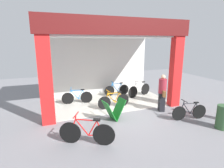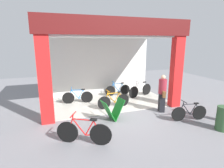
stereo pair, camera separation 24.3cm
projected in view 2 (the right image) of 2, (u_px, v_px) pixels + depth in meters
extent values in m
plane|color=gray|center=(118.00, 113.00, 8.09)|extent=(20.79, 20.79, 0.00)
cube|color=beige|center=(107.00, 101.00, 9.66)|extent=(6.40, 3.43, 0.02)
cube|color=silver|center=(98.00, 66.00, 10.86)|extent=(6.40, 0.12, 3.37)
cube|color=red|center=(45.00, 81.00, 6.77)|extent=(0.49, 0.36, 3.37)
cube|color=red|center=(176.00, 72.00, 8.64)|extent=(0.49, 0.36, 3.37)
cube|color=#591414|center=(120.00, 26.00, 7.10)|extent=(6.60, 0.20, 0.70)
cube|color=silver|center=(106.00, 37.00, 8.91)|extent=(6.40, 3.43, 0.06)
cylinder|color=black|center=(147.00, 89.00, 10.79)|extent=(0.66, 0.26, 0.68)
cylinder|color=black|center=(134.00, 92.00, 10.16)|extent=(0.66, 0.26, 0.68)
cylinder|color=white|center=(144.00, 90.00, 10.65)|extent=(0.45, 0.18, 0.09)
cylinder|color=white|center=(143.00, 87.00, 10.54)|extent=(0.29, 0.13, 0.51)
cylinder|color=white|center=(139.00, 88.00, 10.34)|extent=(0.41, 0.17, 0.54)
cylinder|color=white|center=(140.00, 83.00, 10.37)|extent=(0.63, 0.24, 0.05)
cylinder|color=white|center=(145.00, 86.00, 10.67)|extent=(0.23, 0.11, 0.46)
cylinder|color=white|center=(135.00, 88.00, 10.17)|extent=(0.21, 0.10, 0.47)
cylinder|color=white|center=(137.00, 83.00, 10.16)|extent=(0.07, 0.05, 0.14)
cylinder|color=white|center=(137.00, 81.00, 10.15)|extent=(0.18, 0.46, 0.03)
cube|color=black|center=(144.00, 82.00, 10.56)|extent=(0.23, 0.16, 0.05)
cylinder|color=black|center=(123.00, 100.00, 8.86)|extent=(0.64, 0.10, 0.64)
cylinder|color=black|center=(104.00, 103.00, 8.47)|extent=(0.64, 0.10, 0.64)
cylinder|color=orange|center=(119.00, 101.00, 8.77)|extent=(0.43, 0.07, 0.08)
cylinder|color=orange|center=(117.00, 97.00, 8.69)|extent=(0.28, 0.06, 0.48)
cylinder|color=orange|center=(111.00, 98.00, 8.57)|extent=(0.39, 0.07, 0.50)
cylinder|color=orange|center=(114.00, 93.00, 8.57)|extent=(0.61, 0.09, 0.05)
cylinder|color=orange|center=(121.00, 96.00, 8.77)|extent=(0.21, 0.05, 0.43)
cylinder|color=orange|center=(106.00, 98.00, 8.46)|extent=(0.19, 0.05, 0.44)
cylinder|color=orange|center=(108.00, 92.00, 8.43)|extent=(0.06, 0.04, 0.13)
cylinder|color=orange|center=(108.00, 91.00, 8.42)|extent=(0.07, 0.45, 0.03)
cube|color=black|center=(119.00, 92.00, 8.68)|extent=(0.20, 0.11, 0.05)
cylinder|color=black|center=(125.00, 90.00, 10.89)|extent=(0.61, 0.05, 0.61)
cylinder|color=black|center=(110.00, 91.00, 10.58)|extent=(0.61, 0.05, 0.61)
cylinder|color=blue|center=(122.00, 90.00, 10.82)|extent=(0.41, 0.04, 0.08)
cylinder|color=blue|center=(120.00, 87.00, 10.75)|extent=(0.27, 0.04, 0.46)
cylinder|color=blue|center=(116.00, 88.00, 10.65)|extent=(0.37, 0.04, 0.48)
cylinder|color=blue|center=(118.00, 84.00, 10.64)|extent=(0.58, 0.04, 0.05)
cylinder|color=blue|center=(123.00, 87.00, 10.81)|extent=(0.20, 0.04, 0.41)
cylinder|color=blue|center=(112.00, 87.00, 10.56)|extent=(0.18, 0.04, 0.42)
cylinder|color=blue|center=(113.00, 83.00, 10.53)|extent=(0.05, 0.03, 0.13)
cylinder|color=blue|center=(113.00, 82.00, 10.52)|extent=(0.04, 0.42, 0.03)
cube|color=black|center=(122.00, 83.00, 10.73)|extent=(0.19, 0.09, 0.05)
cylinder|color=black|center=(87.00, 97.00, 9.41)|extent=(0.61, 0.13, 0.61)
cylinder|color=black|center=(68.00, 98.00, 9.24)|extent=(0.61, 0.13, 0.61)
cylinder|color=blue|center=(83.00, 98.00, 9.38)|extent=(0.41, 0.09, 0.08)
cylinder|color=blue|center=(81.00, 94.00, 9.32)|extent=(0.27, 0.07, 0.46)
cylinder|color=blue|center=(75.00, 94.00, 9.26)|extent=(0.38, 0.09, 0.48)
cylinder|color=blue|center=(77.00, 90.00, 9.23)|extent=(0.59, 0.12, 0.05)
cylinder|color=blue|center=(85.00, 94.00, 9.35)|extent=(0.20, 0.06, 0.41)
cylinder|color=blue|center=(70.00, 94.00, 9.21)|extent=(0.19, 0.06, 0.42)
cylinder|color=blue|center=(71.00, 89.00, 9.16)|extent=(0.06, 0.04, 0.13)
cylinder|color=blue|center=(72.00, 88.00, 9.15)|extent=(0.09, 0.43, 0.03)
cube|color=black|center=(83.00, 89.00, 9.28)|extent=(0.20, 0.12, 0.05)
cylinder|color=black|center=(101.00, 135.00, 5.52)|extent=(0.63, 0.36, 0.69)
cylinder|color=black|center=(67.00, 132.00, 5.68)|extent=(0.63, 0.36, 0.69)
cylinder|color=red|center=(93.00, 135.00, 5.56)|extent=(0.43, 0.25, 0.09)
cylinder|color=red|center=(90.00, 128.00, 5.53)|extent=(0.28, 0.17, 0.52)
cylinder|color=red|center=(79.00, 127.00, 5.57)|extent=(0.39, 0.23, 0.54)
cylinder|color=red|center=(83.00, 120.00, 5.50)|extent=(0.60, 0.34, 0.05)
cylinder|color=red|center=(97.00, 128.00, 5.49)|extent=(0.22, 0.14, 0.46)
cylinder|color=red|center=(70.00, 126.00, 5.61)|extent=(0.20, 0.13, 0.48)
cylinder|color=red|center=(73.00, 117.00, 5.53)|extent=(0.07, 0.06, 0.14)
cylinder|color=red|center=(73.00, 115.00, 5.51)|extent=(0.25, 0.44, 0.03)
cube|color=black|center=(94.00, 120.00, 5.44)|extent=(0.23, 0.19, 0.05)
cylinder|color=black|center=(199.00, 113.00, 7.36)|extent=(0.59, 0.13, 0.59)
cylinder|color=black|center=(179.00, 114.00, 7.21)|extent=(0.59, 0.13, 0.59)
cylinder|color=black|center=(195.00, 114.00, 7.33)|extent=(0.40, 0.10, 0.08)
cylinder|color=black|center=(193.00, 109.00, 7.27)|extent=(0.26, 0.07, 0.45)
cylinder|color=black|center=(187.00, 109.00, 7.22)|extent=(0.37, 0.09, 0.47)
cylinder|color=black|center=(190.00, 104.00, 7.19)|extent=(0.57, 0.12, 0.05)
cylinder|color=black|center=(198.00, 108.00, 7.30)|extent=(0.20, 0.06, 0.40)
cylinder|color=black|center=(181.00, 109.00, 7.18)|extent=(0.18, 0.06, 0.41)
cylinder|color=black|center=(184.00, 103.00, 7.13)|extent=(0.06, 0.04, 0.12)
cylinder|color=black|center=(184.00, 102.00, 7.12)|extent=(0.10, 0.41, 0.03)
cube|color=black|center=(196.00, 103.00, 7.24)|extent=(0.19, 0.12, 0.05)
cube|color=#197226|center=(108.00, 111.00, 7.22)|extent=(0.53, 0.59, 0.85)
cube|color=#197226|center=(117.00, 109.00, 7.41)|extent=(0.53, 0.59, 0.85)
cylinder|color=olive|center=(113.00, 100.00, 7.22)|extent=(0.11, 0.52, 0.03)
cube|color=black|center=(162.00, 102.00, 8.20)|extent=(0.33, 0.38, 0.85)
cylinder|color=maroon|center=(163.00, 86.00, 8.03)|extent=(0.45, 0.45, 0.65)
sphere|color=#D8AD8C|center=(163.00, 77.00, 7.93)|extent=(0.20, 0.20, 0.20)
cube|color=brown|center=(164.00, 94.00, 7.81)|extent=(0.17, 0.22, 0.26)
cylinder|color=#335933|center=(223.00, 118.00, 6.46)|extent=(0.46, 0.46, 0.89)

